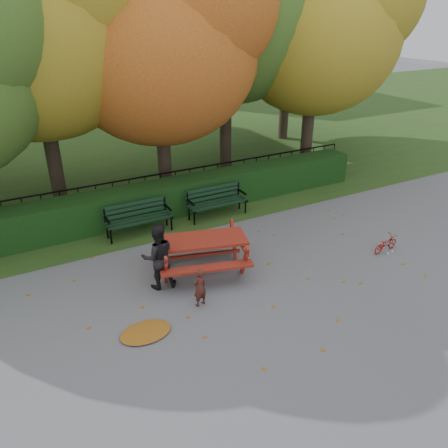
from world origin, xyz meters
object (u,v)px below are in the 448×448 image
bench_left (138,216)px  adult (158,257)px  tree_e (328,25)px  child (200,287)px  bench_right (216,199)px  tree_g (300,14)px  picnic_table (202,246)px  bicycle (386,244)px  tree_b (44,16)px  tree_c (171,38)px

bench_left → adult: 2.75m
tree_e → child: tree_e is taller
tree_e → child: (-7.77, -5.83, -4.65)m
bench_right → tree_g: bearing=40.0°
tree_g → picnic_table: (-8.97, -8.67, -4.69)m
tree_e → adult: size_ratio=5.39×
bicycle → picnic_table: bearing=67.2°
picnic_table → bench_left: bearing=120.1°
tree_b → adult: (0.72, -5.76, -4.65)m
bicycle → tree_b: bearing=36.0°
picnic_table → tree_e: bearing=49.0°
adult → bench_left: bearing=-88.7°
adult → tree_e: bearing=-139.7°
bench_left → bench_right: same height
tree_g → bench_left: tree_g is taller
tree_b → child: bearing=-80.0°
child → adult: (-0.48, 1.05, 0.32)m
bench_right → bicycle: bench_right is taller
tree_e → bench_left: (-7.82, -2.07, -4.56)m
bench_right → adult: 3.92m
child → bicycle: (5.13, -0.21, -0.22)m
tree_b → bicycle: 10.78m
tree_b → tree_e: tree_b is taller
bench_left → tree_e: bearing=14.8°
tree_b → adult: bearing=-82.9°
tree_b → picnic_table: size_ratio=3.65×
tree_c → bicycle: size_ratio=9.68×
tree_c → child: bearing=-109.0°
bench_left → bench_right: size_ratio=1.00×
tree_e → tree_b: bearing=173.8°
bench_right → child: 4.43m
tree_g → bench_right: size_ratio=4.75×
tree_b → bicycle: tree_b is taller
bicycle → bench_right: bearing=29.0°
tree_e → bench_left: 9.29m
bicycle → bench_left: bearing=46.5°
bench_right → picnic_table: size_ratio=0.75×
tree_b → tree_c: 3.42m
tree_e → bench_right: tree_e is taller
tree_b → tree_c: bearing=-13.5°
tree_g → child: tree_g is taller
tree_c → bicycle: tree_c is taller
bench_left → bicycle: 6.54m
bench_left → tree_g: bearing=32.2°
tree_b → tree_e: bearing=-6.2°
tree_c → adult: (-2.56, -4.97, -4.07)m
bench_right → bicycle: (2.78, -3.97, -0.30)m
tree_c → tree_g: size_ratio=0.94×
tree_e → child: bearing=-143.1°
child → bench_right: bearing=-134.7°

